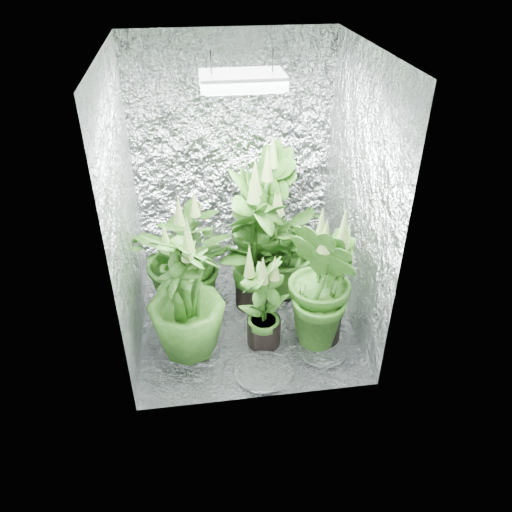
{
  "coord_description": "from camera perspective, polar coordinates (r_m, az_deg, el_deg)",
  "views": [
    {
      "loc": [
        -0.34,
        -3.0,
        2.58
      ],
      "look_at": [
        0.08,
        0.0,
        0.58
      ],
      "focal_mm": 35.0,
      "sensor_mm": 36.0,
      "label": 1
    }
  ],
  "objects": [
    {
      "name": "plant_label",
      "position": [
        3.61,
        8.58,
        -6.19
      ],
      "size": [
        0.05,
        0.03,
        0.07
      ],
      "primitive_type": "cube",
      "rotation": [
        -0.21,
        0.0,
        0.24
      ],
      "color": "white",
      "rests_on": "plant_g"
    },
    {
      "name": "ground",
      "position": [
        3.97,
        -1.17,
        -7.1
      ],
      "size": [
        1.6,
        1.6,
        0.0
      ],
      "primitive_type": "plane",
      "color": "silver",
      "rests_on": "ground"
    },
    {
      "name": "grow_lamp",
      "position": [
        3.11,
        -1.58,
        19.4
      ],
      "size": [
        0.5,
        0.3,
        0.22
      ],
      "color": "gray",
      "rests_on": "ceiling"
    },
    {
      "name": "plant_f",
      "position": [
        3.53,
        0.93,
        -5.42
      ],
      "size": [
        0.54,
        0.54,
        0.82
      ],
      "rotation": [
        0.0,
        0.0,
        4.16
      ],
      "color": "black",
      "rests_on": "ground"
    },
    {
      "name": "ceiling",
      "position": [
        3.07,
        -1.63,
        22.55
      ],
      "size": [
        1.6,
        1.6,
        0.01
      ],
      "primitive_type": "cube",
      "color": "silver",
      "rests_on": "walls"
    },
    {
      "name": "plant_d",
      "position": [
        3.42,
        -8.11,
        -4.56
      ],
      "size": [
        0.77,
        0.77,
        1.06
      ],
      "rotation": [
        0.0,
        0.0,
        2.41
      ],
      "color": "black",
      "rests_on": "ground"
    },
    {
      "name": "plant_e",
      "position": [
        3.99,
        2.66,
        0.88
      ],
      "size": [
        0.83,
        0.83,
        0.92
      ],
      "rotation": [
        0.0,
        0.0,
        3.04
      ],
      "color": "black",
      "rests_on": "ground"
    },
    {
      "name": "circulation_fan",
      "position": [
        4.46,
        5.62,
        0.16
      ],
      "size": [
        0.14,
        0.3,
        0.34
      ],
      "rotation": [
        0.0,
        0.0,
        0.04
      ],
      "color": "black",
      "rests_on": "ground"
    },
    {
      "name": "plant_g",
      "position": [
        3.48,
        7.7,
        -3.17
      ],
      "size": [
        0.67,
        0.67,
        1.13
      ],
      "rotation": [
        0.0,
        0.0,
        4.92
      ],
      "color": "black",
      "rests_on": "ground"
    },
    {
      "name": "plant_c",
      "position": [
        4.08,
        0.77,
        4.23
      ],
      "size": [
        0.71,
        0.71,
        1.25
      ],
      "rotation": [
        0.0,
        0.0,
        1.45
      ],
      "color": "black",
      "rests_on": "ground"
    },
    {
      "name": "plant_a",
      "position": [
        3.88,
        -8.09,
        -0.02
      ],
      "size": [
        1.0,
        1.0,
        0.98
      ],
      "rotation": [
        0.0,
        0.0,
        5.98
      ],
      "color": "black",
      "rests_on": "ground"
    },
    {
      "name": "plant_b",
      "position": [
        3.79,
        -0.19,
        1.35
      ],
      "size": [
        0.78,
        0.78,
        1.23
      ],
      "rotation": [
        0.0,
        0.0,
        1.15
      ],
      "color": "black",
      "rests_on": "ground"
    },
    {
      "name": "walls",
      "position": [
        3.41,
        -1.37,
        5.8
      ],
      "size": [
        1.62,
        1.62,
        2.0
      ],
      "color": "silver",
      "rests_on": "ground"
    }
  ]
}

